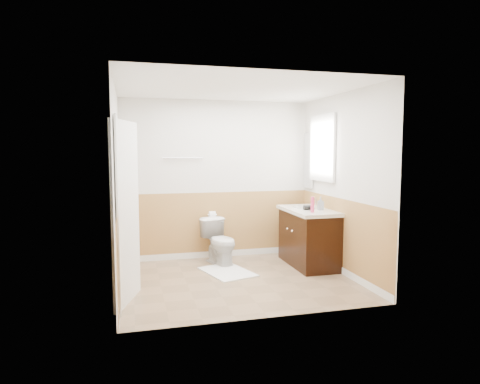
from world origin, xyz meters
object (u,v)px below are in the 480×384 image
object	(u,v)px
vanity_cabinet	(309,239)
lotion_bottle	(313,205)
soap_dispenser	(321,203)
bath_mat	(227,272)
toilet	(220,242)

from	to	relation	value
vanity_cabinet	lotion_bottle	distance (m)	0.66
vanity_cabinet	soap_dispenser	size ratio (longest dim) A/B	5.76
bath_mat	lotion_bottle	distance (m)	1.52
vanity_cabinet	soap_dispenser	world-z (taller)	soap_dispenser
lotion_bottle	soap_dispenser	bearing A→B (deg)	42.91
bath_mat	vanity_cabinet	bearing A→B (deg)	3.80
soap_dispenser	lotion_bottle	bearing A→B (deg)	-137.09
toilet	soap_dispenser	bearing A→B (deg)	-38.28
toilet	soap_dispenser	size ratio (longest dim) A/B	3.57
toilet	vanity_cabinet	distance (m)	1.33
bath_mat	vanity_cabinet	xyz separation A→B (m)	(1.26, 0.08, 0.39)
soap_dispenser	bath_mat	bearing A→B (deg)	177.83
soap_dispenser	toilet	bearing A→B (deg)	158.68
toilet	lotion_bottle	xyz separation A→B (m)	(1.16, -0.74, 0.62)
toilet	bath_mat	xyz separation A→B (m)	(0.00, -0.49, -0.33)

